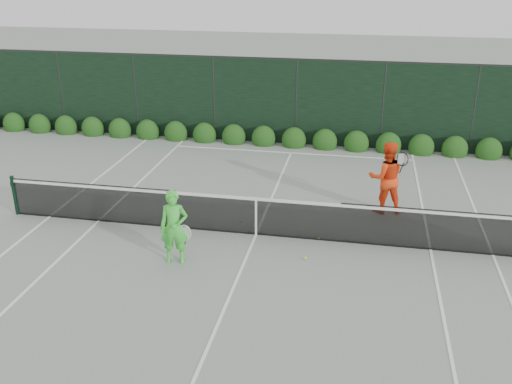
# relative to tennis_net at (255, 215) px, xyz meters

# --- Properties ---
(ground) EXTENTS (80.00, 80.00, 0.00)m
(ground) POSITION_rel_tennis_net_xyz_m (0.02, 0.00, -0.53)
(ground) COLOR gray
(ground) RESTS_ON ground
(tennis_net) EXTENTS (12.90, 0.10, 1.07)m
(tennis_net) POSITION_rel_tennis_net_xyz_m (0.00, 0.00, 0.00)
(tennis_net) COLOR black
(tennis_net) RESTS_ON ground
(player_woman) EXTENTS (0.69, 0.50, 1.68)m
(player_woman) POSITION_rel_tennis_net_xyz_m (-1.48, -1.63, 0.31)
(player_woman) COLOR #41D13D
(player_woman) RESTS_ON ground
(player_man) EXTENTS (1.06, 0.91, 1.92)m
(player_man) POSITION_rel_tennis_net_xyz_m (3.09, 2.01, 0.43)
(player_man) COLOR #FF4215
(player_man) RESTS_ON ground
(court_lines) EXTENTS (11.03, 23.83, 0.01)m
(court_lines) POSITION_rel_tennis_net_xyz_m (0.02, 0.00, -0.53)
(court_lines) COLOR white
(court_lines) RESTS_ON ground
(windscreen_fence) EXTENTS (32.00, 21.07, 3.06)m
(windscreen_fence) POSITION_rel_tennis_net_xyz_m (0.02, -2.71, 0.98)
(windscreen_fence) COLOR black
(windscreen_fence) RESTS_ON ground
(hedge_row) EXTENTS (31.66, 0.65, 0.94)m
(hedge_row) POSITION_rel_tennis_net_xyz_m (0.02, 7.15, -0.30)
(hedge_row) COLOR #153D10
(hedge_row) RESTS_ON ground
(tennis_balls) EXTENTS (3.85, 1.94, 0.07)m
(tennis_balls) POSITION_rel_tennis_net_xyz_m (-0.36, 0.07, -0.50)
(tennis_balls) COLOR #C7F035
(tennis_balls) RESTS_ON ground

